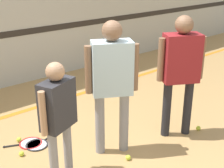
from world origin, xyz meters
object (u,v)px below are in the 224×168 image
racket_spare_on_floor (29,143)px  tennis_ball_stray_right (198,128)px  person_instructor (112,75)px  racket_second_spare (38,144)px  tennis_ball_by_spare_racket (19,140)px  person_student_left (58,111)px  person_student_right (181,64)px  tennis_ball_near_instructor (128,157)px  tennis_ball_stray_left (21,154)px

racket_spare_on_floor → tennis_ball_stray_right: tennis_ball_stray_right is taller
person_instructor → racket_spare_on_floor: (-0.76, 0.83, -1.04)m
racket_second_spare → tennis_ball_by_spare_racket: bearing=107.9°
person_student_left → person_student_right: 1.78m
person_student_left → tennis_ball_near_instructor: (0.81, -0.23, -0.82)m
tennis_ball_by_spare_racket → person_instructor: bearing=-49.1°
person_student_right → person_student_left: bearing=23.7°
tennis_ball_near_instructor → tennis_ball_by_spare_racket: size_ratio=1.00×
tennis_ball_by_spare_racket → tennis_ball_stray_right: bearing=-32.9°
racket_spare_on_floor → tennis_ball_stray_right: 2.41m
person_student_left → tennis_ball_by_spare_racket: person_student_left is taller
racket_second_spare → tennis_ball_stray_right: 2.29m
tennis_ball_near_instructor → person_student_right: bearing=2.2°
person_student_right → racket_second_spare: (-1.65, 0.99, -1.03)m
tennis_ball_stray_left → person_instructor: bearing=-33.6°
tennis_ball_stray_right → tennis_ball_stray_left: bearing=155.1°
person_student_right → tennis_ball_near_instructor: 1.38m
racket_spare_on_floor → racket_second_spare: size_ratio=0.94×
person_instructor → person_student_right: bearing=14.7°
racket_spare_on_floor → tennis_ball_near_instructor: 1.37m
racket_spare_on_floor → tennis_ball_stray_left: bearing=67.8°
racket_second_spare → tennis_ball_by_spare_racket: (-0.16, 0.24, 0.02)m
person_student_left → racket_spare_on_floor: bearing=66.8°
racket_spare_on_floor → tennis_ball_stray_left: size_ratio=8.08×
tennis_ball_by_spare_racket → tennis_ball_stray_left: size_ratio=1.00×
tennis_ball_stray_right → racket_second_spare: bearing=149.9°
person_student_right → racket_spare_on_floor: person_student_right is taller
person_student_left → tennis_ball_stray_right: bearing=-30.7°
person_instructor → tennis_ball_near_instructor: person_instructor is taller
racket_spare_on_floor → tennis_ball_by_spare_racket: (-0.08, 0.14, 0.02)m
person_instructor → racket_second_spare: person_instructor is taller
tennis_ball_stray_right → person_instructor: bearing=162.4°
racket_spare_on_floor → tennis_ball_by_spare_racket: tennis_ball_by_spare_racket is taller
tennis_ball_stray_left → tennis_ball_near_instructor: bearing=-43.5°
person_instructor → person_student_left: (-0.79, -0.07, -0.19)m
tennis_ball_stray_left → racket_spare_on_floor: bearing=43.7°
person_student_left → tennis_ball_stray_left: bearing=82.4°
racket_second_spare → tennis_ball_by_spare_racket: size_ratio=8.58×
person_student_left → racket_spare_on_floor: person_student_left is taller
tennis_ball_stray_right → tennis_ball_near_instructor: bearing=174.7°
tennis_ball_near_instructor → tennis_ball_stray_right: size_ratio=1.00×
tennis_ball_by_spare_racket → tennis_ball_stray_right: same height
person_instructor → tennis_ball_stray_left: (-0.96, 0.64, -1.01)m
person_instructor → racket_spare_on_floor: bearing=162.0°
racket_spare_on_floor → tennis_ball_stray_right: bearing=173.0°
tennis_ball_by_spare_racket → person_student_left: bearing=-87.1°
tennis_ball_near_instructor → tennis_ball_stray_right: bearing=-5.3°
person_student_left → tennis_ball_stray_right: (2.09, -0.35, -0.82)m
tennis_ball_near_instructor → tennis_ball_stray_left: bearing=136.5°
person_student_right → tennis_ball_near_instructor: (-0.95, -0.04, -1.01)m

